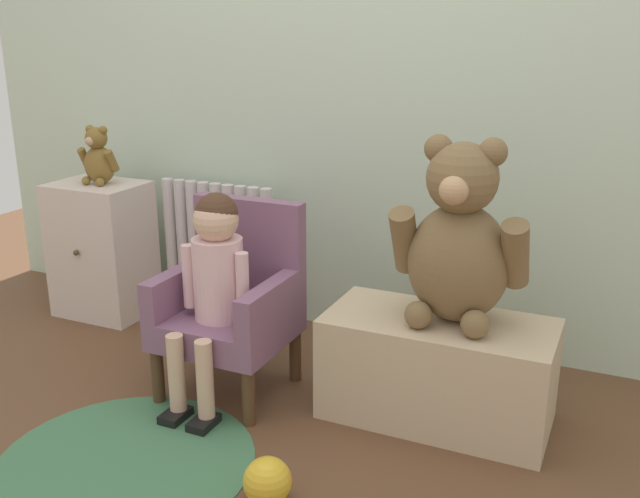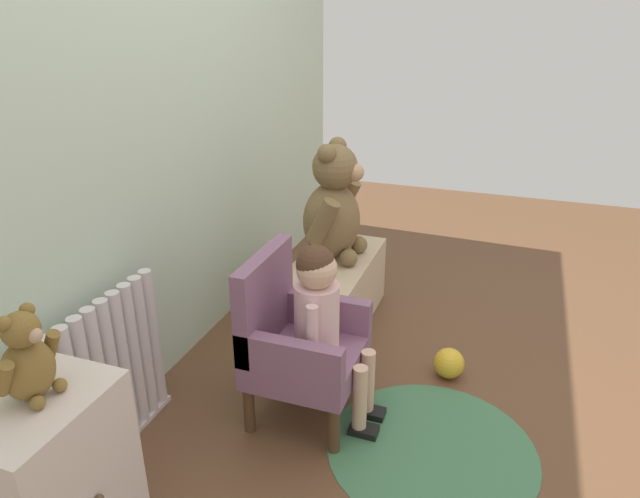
% 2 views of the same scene
% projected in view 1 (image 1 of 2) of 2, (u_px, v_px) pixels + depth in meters
% --- Properties ---
extents(ground_plane, '(6.00, 6.00, 0.00)m').
position_uv_depth(ground_plane, '(219.00, 476.00, 2.06)').
color(ground_plane, brown).
extents(back_wall, '(3.80, 0.05, 2.40)m').
position_uv_depth(back_wall, '(370.00, 39.00, 2.72)').
color(back_wall, silver).
rests_on(back_wall, ground_plane).
extents(radiator, '(0.56, 0.05, 0.60)m').
position_uv_depth(radiator, '(218.00, 251.00, 3.13)').
color(radiator, silver).
rests_on(radiator, ground_plane).
extents(small_dresser, '(0.40, 0.32, 0.60)m').
position_uv_depth(small_dresser, '(102.00, 249.00, 3.17)').
color(small_dresser, beige).
rests_on(small_dresser, ground_plane).
extents(child_armchair, '(0.42, 0.40, 0.67)m').
position_uv_depth(child_armchair, '(233.00, 300.00, 2.50)').
color(child_armchair, '#7E5571').
rests_on(child_armchair, ground_plane).
extents(child_figure, '(0.25, 0.35, 0.73)m').
position_uv_depth(child_figure, '(214.00, 270.00, 2.36)').
color(child_figure, beige).
rests_on(child_figure, ground_plane).
extents(low_bench, '(0.73, 0.36, 0.35)m').
position_uv_depth(low_bench, '(437.00, 369.00, 2.33)').
color(low_bench, tan).
rests_on(low_bench, ground_plane).
extents(large_teddy_bear, '(0.43, 0.30, 0.59)m').
position_uv_depth(large_teddy_bear, '(459.00, 243.00, 2.20)').
color(large_teddy_bear, brown).
rests_on(large_teddy_bear, low_bench).
extents(small_teddy_bear, '(0.18, 0.13, 0.25)m').
position_uv_depth(small_teddy_bear, '(98.00, 158.00, 3.04)').
color(small_teddy_bear, brown).
rests_on(small_teddy_bear, small_dresser).
extents(floor_rug, '(0.77, 0.77, 0.01)m').
position_uv_depth(floor_rug, '(126.00, 460.00, 2.13)').
color(floor_rug, '#40724C').
rests_on(floor_rug, ground_plane).
extents(toy_ball, '(0.13, 0.13, 0.13)m').
position_uv_depth(toy_ball, '(267.00, 481.00, 1.93)').
color(toy_ball, gold).
rests_on(toy_ball, ground_plane).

